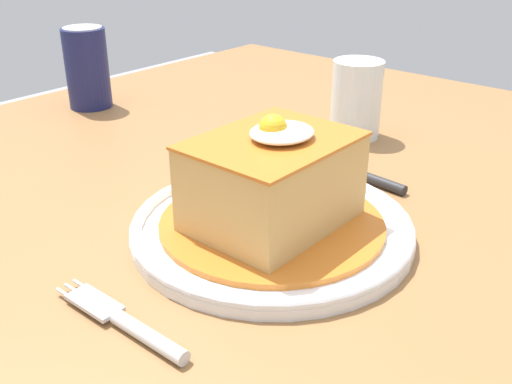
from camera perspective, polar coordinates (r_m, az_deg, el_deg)
The scene contains 7 objects.
dining_table at distance 0.70m, azimuth -2.54°, elevation -8.69°, with size 1.27×1.03×0.77m.
main_plate at distance 0.58m, azimuth 1.50°, elevation -3.32°, with size 0.27×0.27×0.02m.
sandwich_meal at distance 0.56m, azimuth 1.57°, elevation 0.55°, with size 0.22×0.22×0.11m.
fork at distance 0.47m, azimuth -11.88°, elevation -12.29°, with size 0.02×0.14×0.01m.
knife at distance 0.71m, azimuth 9.85°, elevation 1.63°, with size 0.03×0.17×0.01m.
soda_can at distance 0.98m, azimuth -15.78°, elevation 11.30°, with size 0.07×0.07×0.12m.
drinking_glass at distance 0.83m, azimuth 9.49°, elevation 8.22°, with size 0.07×0.07×0.10m.
Camera 1 is at (-0.42, -0.40, 1.06)m, focal length 42.03 mm.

